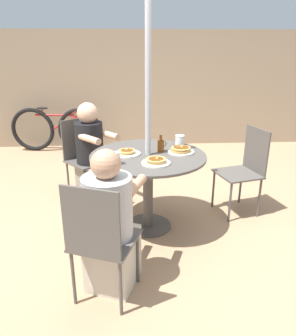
% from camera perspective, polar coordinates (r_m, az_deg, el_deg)
% --- Properties ---
extents(ground_plane, '(12.00, 12.00, 0.00)m').
position_cam_1_polar(ground_plane, '(3.34, 0.00, -10.03)').
color(ground_plane, tan).
extents(back_fence, '(10.00, 0.06, 1.96)m').
position_cam_1_polar(back_fence, '(5.85, -1.86, 13.43)').
color(back_fence, gray).
rests_on(back_fence, ground).
extents(patio_table, '(1.08, 1.08, 0.75)m').
position_cam_1_polar(patio_table, '(3.08, 0.00, -0.24)').
color(patio_table, '#4C4742').
rests_on(patio_table, ground).
extents(umbrella_pole, '(0.05, 0.05, 2.23)m').
position_cam_1_polar(umbrella_pole, '(2.94, 0.00, 9.04)').
color(umbrella_pole, '#ADADB2').
rests_on(umbrella_pole, ground).
extents(patio_chair_north, '(0.57, 0.57, 0.92)m').
position_cam_1_polar(patio_chair_north, '(3.90, -11.29, 2.50)').
color(patio_chair_north, '#514C47').
rests_on(patio_chair_north, ground).
extents(diner_north, '(0.54, 0.55, 1.13)m').
position_cam_1_polar(diner_north, '(3.76, -9.82, 2.11)').
color(diner_north, gray).
rests_on(diner_north, ground).
extents(patio_chair_east, '(0.52, 0.52, 0.92)m').
position_cam_1_polar(patio_chair_east, '(2.22, -8.43, -11.83)').
color(patio_chair_east, '#514C47').
rests_on(patio_chair_east, ground).
extents(diner_east, '(0.48, 0.55, 1.08)m').
position_cam_1_polar(diner_east, '(2.37, -6.57, -10.30)').
color(diner_east, beige).
rests_on(diner_east, ground).
extents(patio_chair_south, '(0.50, 0.50, 0.92)m').
position_cam_1_polar(patio_chair_south, '(3.57, 16.63, 0.34)').
color(patio_chair_south, '#514C47').
rests_on(patio_chair_south, ground).
extents(pancake_plate_a, '(0.25, 0.25, 0.05)m').
position_cam_1_polar(pancake_plate_a, '(3.04, -3.70, 2.67)').
color(pancake_plate_a, silver).
rests_on(pancake_plate_a, patio_table).
extents(pancake_plate_b, '(0.25, 0.25, 0.06)m').
position_cam_1_polar(pancake_plate_b, '(2.79, 1.41, 1.12)').
color(pancake_plate_b, silver).
rests_on(pancake_plate_b, patio_table).
extents(pancake_plate_c, '(0.25, 0.25, 0.06)m').
position_cam_1_polar(pancake_plate_c, '(3.10, 5.74, 3.11)').
color(pancake_plate_c, silver).
rests_on(pancake_plate_c, patio_table).
extents(syrup_bottle, '(0.09, 0.06, 0.16)m').
position_cam_1_polar(syrup_bottle, '(3.11, 2.24, 4.00)').
color(syrup_bottle, brown).
rests_on(syrup_bottle, patio_table).
extents(coffee_cup, '(0.09, 0.09, 0.11)m').
position_cam_1_polar(coffee_cup, '(3.31, 5.54, 4.80)').
color(coffee_cup, white).
rests_on(coffee_cup, patio_table).
extents(drinking_glass_a, '(0.07, 0.07, 0.11)m').
position_cam_1_polar(drinking_glass_a, '(2.78, -5.58, 1.69)').
color(drinking_glass_a, silver).
rests_on(drinking_glass_a, patio_table).
extents(bicycle, '(1.54, 0.44, 0.75)m').
position_cam_1_polar(bicycle, '(5.76, -15.69, 6.49)').
color(bicycle, black).
rests_on(bicycle, ground).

